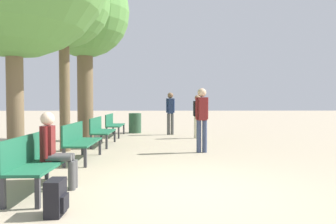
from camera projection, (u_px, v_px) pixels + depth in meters
The scene contains 13 objects.
ground_plane at pixel (177, 191), 5.06m from camera, with size 80.00×80.00×0.00m, color tan.
bench_row_0 at pixel (36, 159), 5.01m from camera, with size 0.54×1.69×0.87m.
bench_row_1 at pixel (79, 139), 7.62m from camera, with size 0.54×1.69×0.87m.
bench_row_2 at pixel (101, 129), 10.23m from camera, with size 0.54×1.69×0.87m.
bench_row_3 at pixel (113, 123), 12.84m from camera, with size 0.54×1.69×0.87m.
tree_row_1 at pixel (64, 2), 8.93m from camera, with size 2.53×2.53×5.39m.
tree_row_2 at pixel (85, 15), 11.34m from camera, with size 3.11×3.11×6.01m.
person_seated at pixel (55, 148), 5.17m from camera, with size 0.56×0.32×1.22m.
backpack at pixel (56, 198), 3.99m from camera, with size 0.23×0.33×0.44m.
pedestrian_near at pixel (198, 113), 12.13m from camera, with size 0.33×0.28×1.61m.
pedestrian_mid at pixel (202, 116), 8.79m from camera, with size 0.35×0.26×1.73m.
pedestrian_far at pixel (170, 111), 13.37m from camera, with size 0.35×0.27×1.73m.
trash_bin at pixel (135, 123), 14.16m from camera, with size 0.54×0.54×0.85m.
Camera 1 is at (-0.22, -5.01, 1.40)m, focal length 35.00 mm.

